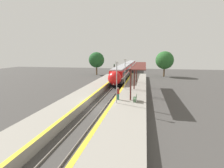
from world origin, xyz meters
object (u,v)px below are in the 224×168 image
object	(u,v)px
platform_bench	(135,98)
train	(127,69)
railway_signal	(114,70)
lamppost_near	(117,80)
lamppost_mid	(125,72)
person_waiting	(118,93)

from	to	relation	value
platform_bench	train	bearing A→B (deg)	98.10
railway_signal	lamppost_near	world-z (taller)	lamppost_near
train	lamppost_mid	xyz separation A→B (m)	(2.42, -25.40, 1.73)
train	lamppost_mid	distance (m)	25.57
person_waiting	lamppost_near	xyz separation A→B (m)	(0.08, -1.64, 2.12)
train	platform_bench	world-z (taller)	train
person_waiting	railway_signal	distance (m)	23.07
railway_signal	lamppost_mid	bearing A→B (deg)	-73.29
lamppost_near	lamppost_mid	xyz separation A→B (m)	(0.00, 8.88, 0.00)
platform_bench	lamppost_mid	bearing A→B (deg)	106.66
train	lamppost_mid	size ratio (longest dim) A/B	9.04
person_waiting	lamppost_near	distance (m)	2.68
train	person_waiting	bearing A→B (deg)	-85.89
lamppost_near	lamppost_mid	size ratio (longest dim) A/B	1.00
train	platform_bench	distance (m)	33.34
platform_bench	lamppost_near	bearing A→B (deg)	-150.68
person_waiting	lamppost_mid	bearing A→B (deg)	89.37
lamppost_near	person_waiting	bearing A→B (deg)	92.79
lamppost_near	lamppost_mid	world-z (taller)	same
train	lamppost_mid	bearing A→B (deg)	-84.55
train	platform_bench	bearing A→B (deg)	-81.90
railway_signal	lamppost_mid	size ratio (longest dim) A/B	0.82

